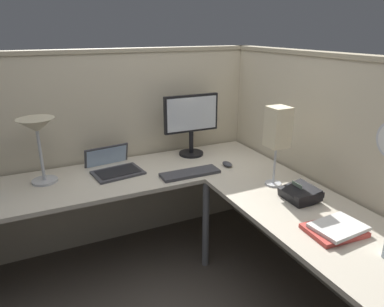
{
  "coord_description": "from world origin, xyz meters",
  "views": [
    {
      "loc": [
        -0.89,
        -1.83,
        1.72
      ],
      "look_at": [
        0.12,
        0.31,
        0.87
      ],
      "focal_mm": 32.6,
      "sensor_mm": 36.0,
      "label": 1
    }
  ],
  "objects": [
    {
      "name": "desk_lamp_dome",
      "position": [
        -0.87,
        0.57,
        1.09
      ],
      "size": [
        0.24,
        0.24,
        0.44
      ],
      "color": "#B7BABF",
      "rests_on": "desk"
    },
    {
      "name": "computer_mouse",
      "position": [
        0.4,
        0.29,
        0.75
      ],
      "size": [
        0.06,
        0.1,
        0.03
      ],
      "primitive_type": "ellipsoid",
      "color": "#38383D",
      "rests_on": "desk"
    },
    {
      "name": "book_stack",
      "position": [
        0.44,
        -0.74,
        0.75
      ],
      "size": [
        0.3,
        0.23,
        0.04
      ],
      "color": "#BF3F38",
      "rests_on": "desk"
    },
    {
      "name": "monitor",
      "position": [
        0.27,
        0.64,
        1.02
      ],
      "size": [
        0.46,
        0.2,
        0.5
      ],
      "color": "black",
      "rests_on": "desk"
    },
    {
      "name": "ground_plane",
      "position": [
        0.0,
        0.0,
        0.0
      ],
      "size": [
        6.8,
        6.8,
        0.0
      ],
      "primitive_type": "plane",
      "color": "#4C443D"
    },
    {
      "name": "keyboard",
      "position": [
        0.08,
        0.26,
        0.74
      ],
      "size": [
        0.43,
        0.14,
        0.02
      ],
      "primitive_type": "cube",
      "rotation": [
        0.0,
        0.0,
        -0.01
      ],
      "color": "#38383D",
      "rests_on": "desk"
    },
    {
      "name": "cubicle_wall_back",
      "position": [
        -0.36,
        0.87,
        0.79
      ],
      "size": [
        2.57,
        0.12,
        1.58
      ],
      "color": "beige",
      "rests_on": "ground"
    },
    {
      "name": "office_phone",
      "position": [
        0.53,
        -0.38,
        0.77
      ],
      "size": [
        0.2,
        0.21,
        0.11
      ],
      "color": "black",
      "rests_on": "desk"
    },
    {
      "name": "desk",
      "position": [
        -0.15,
        -0.05,
        0.63
      ],
      "size": [
        2.35,
        2.15,
        0.73
      ],
      "color": "beige",
      "rests_on": "ground"
    },
    {
      "name": "laptop",
      "position": [
        -0.4,
        0.59,
        0.75
      ],
      "size": [
        0.39,
        0.42,
        0.22
      ],
      "color": "#38383D",
      "rests_on": "desk"
    },
    {
      "name": "desk_lamp_paper",
      "position": [
        0.52,
        -0.13,
        1.11
      ],
      "size": [
        0.13,
        0.13,
        0.53
      ],
      "color": "#B7BABF",
      "rests_on": "desk"
    },
    {
      "name": "cubicle_wall_right",
      "position": [
        0.87,
        -0.27,
        0.79
      ],
      "size": [
        0.12,
        2.37,
        1.58
      ],
      "color": "beige",
      "rests_on": "ground"
    }
  ]
}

